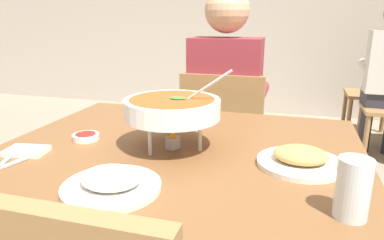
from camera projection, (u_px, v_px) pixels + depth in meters
The scene contains 12 objects.
dining_table_main at pixel (179, 180), 1.17m from camera, with size 1.14×0.97×0.77m.
chair_diner_main at pixel (224, 143), 1.92m from camera, with size 0.44×0.44×0.90m.
diner_main at pixel (226, 100), 1.88m from camera, with size 0.40×0.45×1.31m.
curry_bowl at pixel (172, 109), 1.10m from camera, with size 0.33×0.30×0.26m.
rice_plate at pixel (111, 182), 0.85m from camera, with size 0.24×0.24×0.06m.
appetizer_plate at pixel (300, 159), 0.99m from camera, with size 0.24×0.24×0.06m.
sauce_dish at pixel (86, 137), 1.21m from camera, with size 0.09×0.09×0.02m.
napkin_folded at pixel (27, 151), 1.08m from camera, with size 0.12×0.08×0.02m, color white.
fork_utensil at pixel (9, 157), 1.05m from camera, with size 0.01×0.17×0.01m, color silver.
spoon_utensil at pixel (23, 159), 1.03m from camera, with size 0.01×0.17×0.01m, color silver.
drink_glass at pixel (352, 192), 0.73m from camera, with size 0.07×0.07×0.13m.
chair_bg_window at pixel (381, 87), 3.45m from camera, with size 0.44×0.44×0.90m.
Camera 1 is at (0.34, -1.01, 1.17)m, focal length 33.15 mm.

